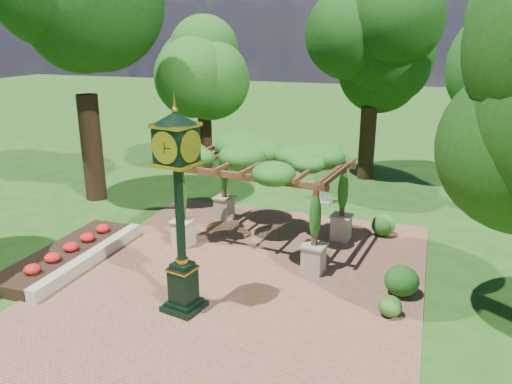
% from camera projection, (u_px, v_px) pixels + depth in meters
% --- Properties ---
extents(ground, '(120.00, 120.00, 0.00)m').
position_uv_depth(ground, '(225.00, 298.00, 13.24)').
color(ground, '#1E4714').
rests_on(ground, ground).
extents(brick_plaza, '(10.00, 12.00, 0.04)m').
position_uv_depth(brick_plaza, '(239.00, 280.00, 14.13)').
color(brick_plaza, brown).
rests_on(brick_plaza, ground).
extents(border_wall, '(0.35, 5.00, 0.40)m').
position_uv_depth(border_wall, '(91.00, 259.00, 15.08)').
color(border_wall, '#C6B793').
rests_on(border_wall, ground).
extents(flower_bed, '(1.50, 5.00, 0.36)m').
position_uv_depth(flower_bed, '(66.00, 255.00, 15.37)').
color(flower_bed, red).
rests_on(flower_bed, ground).
extents(pedestal_clock, '(1.18, 1.18, 5.10)m').
position_uv_depth(pedestal_clock, '(179.00, 196.00, 11.73)').
color(pedestal_clock, black).
rests_on(pedestal_clock, brick_plaza).
extents(pergola, '(5.60, 3.89, 3.30)m').
position_uv_depth(pergola, '(264.00, 164.00, 15.90)').
color(pergola, '#C4B492').
rests_on(pergola, brick_plaza).
extents(sundial, '(0.64, 0.64, 1.03)m').
position_uv_depth(sundial, '(325.00, 193.00, 20.52)').
color(sundial, gray).
rests_on(sundial, ground).
extents(shrub_front, '(0.68, 0.68, 0.52)m').
position_uv_depth(shrub_front, '(390.00, 306.00, 12.25)').
color(shrub_front, '#2D631C').
rests_on(shrub_front, brick_plaza).
extents(shrub_mid, '(1.13, 1.13, 0.82)m').
position_uv_depth(shrub_mid, '(402.00, 281.00, 13.20)').
color(shrub_mid, '#1C5016').
rests_on(shrub_mid, brick_plaza).
extents(shrub_back, '(0.99, 0.99, 0.73)m').
position_uv_depth(shrub_back, '(383.00, 225.00, 17.16)').
color(shrub_back, '#25601C').
rests_on(shrub_back, brick_plaza).
extents(tree_west_near, '(5.03, 5.03, 11.30)m').
position_uv_depth(tree_west_near, '(77.00, 5.00, 18.91)').
color(tree_west_near, black).
rests_on(tree_west_near, ground).
extents(tree_west_far, '(4.03, 4.03, 8.12)m').
position_uv_depth(tree_west_far, '(203.00, 59.00, 23.50)').
color(tree_west_far, black).
rests_on(tree_west_far, ground).
extents(tree_north, '(4.22, 4.22, 8.93)m').
position_uv_depth(tree_north, '(374.00, 47.00, 22.42)').
color(tree_north, black).
rests_on(tree_north, ground).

